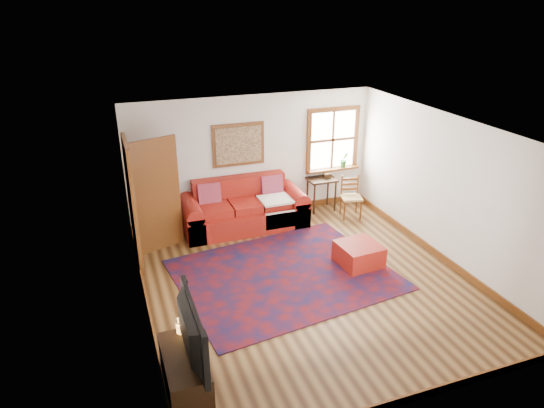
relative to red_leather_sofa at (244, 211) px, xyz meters
name	(u,v)px	position (x,y,z in m)	size (l,w,h in m)	color
ground	(306,281)	(0.35, -2.28, -0.31)	(5.50, 5.50, 0.00)	#3C2310
room_envelope	(309,185)	(0.35, -2.27, 1.34)	(5.04, 5.54, 2.52)	silver
window	(334,146)	(2.13, 0.42, 1.00)	(1.18, 0.20, 1.38)	white
doorway	(147,197)	(-1.85, -0.50, 0.76)	(0.89, 1.08, 2.14)	black
framed_artwork	(238,145)	(0.05, 0.43, 1.24)	(1.05, 0.07, 0.85)	brown
persian_rug	(284,274)	(0.08, -2.00, -0.30)	(3.36, 2.69, 0.02)	#530B0D
red_leather_sofa	(244,211)	(0.00, 0.00, 0.00)	(2.41, 1.00, 0.94)	maroon
red_ottoman	(359,254)	(1.40, -2.11, -0.12)	(0.67, 0.67, 0.38)	maroon
side_table	(322,184)	(1.78, 0.22, 0.27)	(0.58, 0.44, 0.70)	black
ladder_back_chair	(351,195)	(2.21, -0.28, 0.15)	(0.48, 0.46, 0.86)	tan
media_cabinet	(185,375)	(-1.91, -4.04, -0.04)	(0.45, 1.01, 0.55)	black
television	(184,332)	(-1.89, -4.07, 0.58)	(1.18, 0.16, 0.68)	black
candle_hurricane	(181,327)	(-1.86, -3.63, 0.32)	(0.12, 0.12, 0.18)	silver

